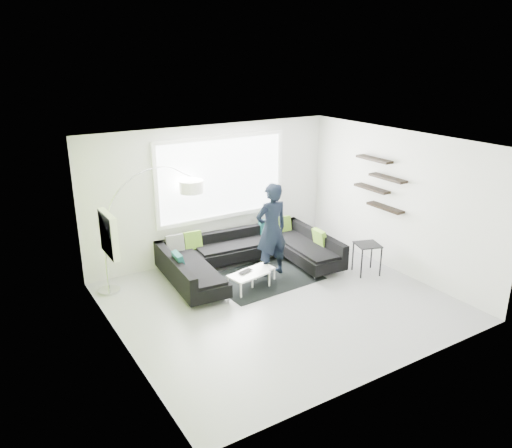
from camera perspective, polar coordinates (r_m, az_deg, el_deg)
The scene contains 9 objects.
ground at distance 8.90m, azimuth 2.69°, elevation -8.84°, with size 5.50×5.50×0.00m, color gray.
room_shell at distance 8.39m, azimuth 2.30°, elevation 2.77°, with size 5.54×5.04×2.82m.
sectional_sofa at distance 9.88m, azimuth -0.66°, elevation -3.85°, with size 3.42×2.25×0.71m.
rug at distance 9.75m, azimuth 0.89°, elevation -6.15°, with size 1.99×1.45×0.01m, color black.
coffee_table at distance 9.41m, azimuth -0.30°, elevation -6.14°, with size 0.95×0.55×0.31m, color silver.
arc_lamp at distance 9.20m, azimuth -17.05°, elevation -1.27°, with size 2.01×0.47×2.19m, color silver, non-canonical shape.
side_table at distance 10.08m, azimuth 12.53°, elevation -3.89°, with size 0.45×0.45×0.62m, color black.
person at distance 9.58m, azimuth 1.78°, elevation -0.67°, with size 0.68×0.46×1.85m, color black.
laptop at distance 9.22m, azimuth -1.02°, elevation -5.54°, with size 0.36×0.29×0.02m, color black.
Camera 1 is at (-4.47, -6.46, 4.17)m, focal length 35.00 mm.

